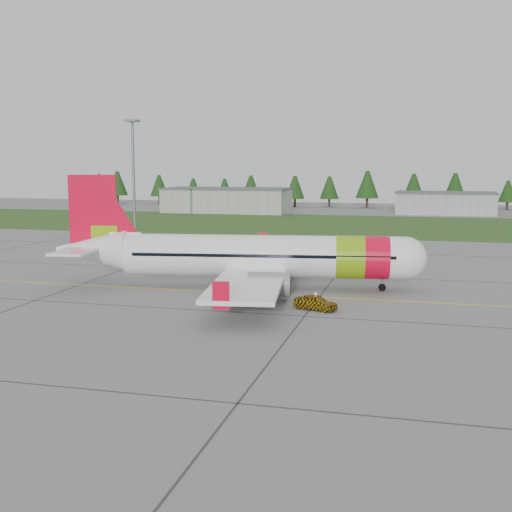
# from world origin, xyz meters

# --- Properties ---
(ground) EXTENTS (320.00, 320.00, 0.00)m
(ground) POSITION_xyz_m (0.00, 0.00, 0.00)
(ground) COLOR gray
(ground) RESTS_ON ground
(aircraft) EXTENTS (37.32, 34.73, 11.34)m
(aircraft) POSITION_xyz_m (3.00, 10.69, 3.27)
(aircraft) COLOR white
(aircraft) RESTS_ON ground
(follow_me_car) EXTENTS (1.74, 1.88, 3.84)m
(follow_me_car) POSITION_xyz_m (10.49, 2.67, 1.92)
(follow_me_car) COLOR #D49F0B
(follow_me_car) RESTS_ON ground
(service_van) EXTENTS (1.70, 1.65, 3.94)m
(service_van) POSITION_xyz_m (-39.74, 55.93, 1.97)
(service_van) COLOR silver
(service_van) RESTS_ON ground
(grass_strip) EXTENTS (320.00, 50.00, 0.03)m
(grass_strip) POSITION_xyz_m (0.00, 82.00, 0.01)
(grass_strip) COLOR #30561E
(grass_strip) RESTS_ON ground
(taxi_guideline) EXTENTS (120.00, 0.25, 0.02)m
(taxi_guideline) POSITION_xyz_m (0.00, 8.00, 0.01)
(taxi_guideline) COLOR gold
(taxi_guideline) RESTS_ON ground
(hangar_west) EXTENTS (32.00, 14.00, 6.00)m
(hangar_west) POSITION_xyz_m (-30.00, 110.00, 3.00)
(hangar_west) COLOR #A8A8A3
(hangar_west) RESTS_ON ground
(hangar_east) EXTENTS (24.00, 12.00, 5.20)m
(hangar_east) POSITION_xyz_m (25.00, 118.00, 2.60)
(hangar_east) COLOR #A8A8A3
(hangar_east) RESTS_ON ground
(floodlight_mast) EXTENTS (0.50, 0.50, 20.00)m
(floodlight_mast) POSITION_xyz_m (-32.00, 58.00, 10.00)
(floodlight_mast) COLOR slate
(floodlight_mast) RESTS_ON ground
(treeline) EXTENTS (160.00, 8.00, 10.00)m
(treeline) POSITION_xyz_m (0.00, 138.00, 5.00)
(treeline) COLOR #1C3F14
(treeline) RESTS_ON ground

